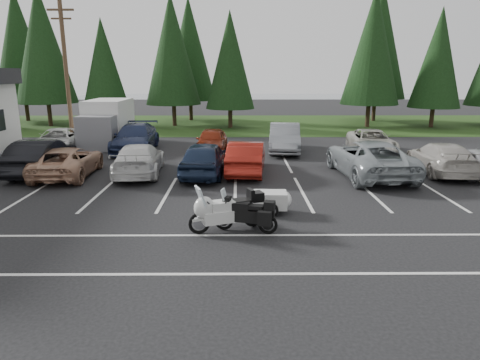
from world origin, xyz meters
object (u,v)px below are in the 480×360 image
(car_far_3, at_px, (285,138))
(car_far_4, at_px, (372,141))
(car_near_8, at_px, (477,162))
(touring_motorcycle, at_px, (227,207))
(car_near_7, at_px, (441,158))
(car_near_6, at_px, (369,158))
(cargo_trailer, at_px, (270,202))
(car_near_2, at_px, (68,162))
(car_near_5, at_px, (246,157))
(car_near_1, at_px, (42,156))
(adventure_motorcycle, at_px, (245,211))
(utility_pole, at_px, (66,72))
(car_near_3, at_px, (139,159))
(car_far_1, at_px, (135,138))
(box_truck, at_px, (105,123))
(car_far_0, at_px, (58,140))
(car_far_2, at_px, (212,141))
(car_near_4, at_px, (205,158))

(car_far_3, distance_m, car_far_4, 5.14)
(car_near_8, relative_size, touring_motorcycle, 1.49)
(car_near_7, bearing_deg, car_far_3, -35.10)
(car_near_6, relative_size, cargo_trailer, 3.68)
(car_far_3, height_order, cargo_trailer, car_far_3)
(car_near_2, bearing_deg, cargo_trailer, 146.56)
(car_near_5, bearing_deg, car_near_1, 5.13)
(car_near_8, xyz_separation_m, adventure_motorcycle, (-10.79, -7.03, -0.01))
(utility_pole, height_order, car_near_3, utility_pole)
(cargo_trailer, bearing_deg, car_far_1, 123.27)
(touring_motorcycle, height_order, adventure_motorcycle, touring_motorcycle)
(box_truck, height_order, cargo_trailer, box_truck)
(car_near_7, relative_size, car_far_0, 1.03)
(car_far_3, relative_size, touring_motorcycle, 1.90)
(box_truck, height_order, car_far_4, box_truck)
(adventure_motorcycle, bearing_deg, car_far_0, 144.46)
(utility_pole, height_order, car_far_4, utility_pole)
(car_near_1, relative_size, car_near_3, 0.99)
(car_near_7, distance_m, car_far_2, 12.45)
(car_near_2, relative_size, cargo_trailer, 3.00)
(utility_pole, xyz_separation_m, car_far_4, (18.57, -2.29, -4.01))
(car_far_4, bearing_deg, cargo_trailer, -118.10)
(car_near_4, height_order, touring_motorcycle, car_near_4)
(car_near_7, bearing_deg, car_far_2, -20.99)
(car_far_4, bearing_deg, car_far_0, -178.20)
(car_far_3, bearing_deg, utility_pole, 177.99)
(touring_motorcycle, bearing_deg, car_far_4, 36.38)
(car_near_8, bearing_deg, car_near_5, -0.73)
(car_near_4, height_order, car_near_6, car_near_6)
(utility_pole, height_order, car_near_2, utility_pole)
(box_truck, xyz_separation_m, car_near_4, (7.08, -8.44, -0.65))
(car_near_6, bearing_deg, car_far_3, -66.54)
(car_near_7, height_order, car_far_1, car_far_1)
(car_near_6, bearing_deg, utility_pole, -29.54)
(car_near_5, xyz_separation_m, car_far_4, (7.55, 5.17, -0.09))
(utility_pole, relative_size, car_near_2, 1.84)
(car_near_1, bearing_deg, car_near_5, 178.20)
(car_near_4, relative_size, car_near_7, 0.94)
(touring_motorcycle, bearing_deg, box_truck, 97.40)
(car_near_2, relative_size, car_far_3, 0.97)
(box_truck, distance_m, car_near_1, 8.04)
(car_far_3, distance_m, adventure_motorcycle, 13.64)
(car_far_4, bearing_deg, car_near_6, -104.58)
(car_near_1, bearing_deg, car_near_8, 176.12)
(car_near_6, height_order, car_far_0, car_near_6)
(car_near_7, xyz_separation_m, car_far_2, (-11.21, 5.43, -0.02))
(car_far_1, bearing_deg, adventure_motorcycle, -66.30)
(car_far_1, bearing_deg, car_near_6, -29.47)
(car_near_8, distance_m, cargo_trailer, 11.21)
(car_near_8, height_order, adventure_motorcycle, car_near_8)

